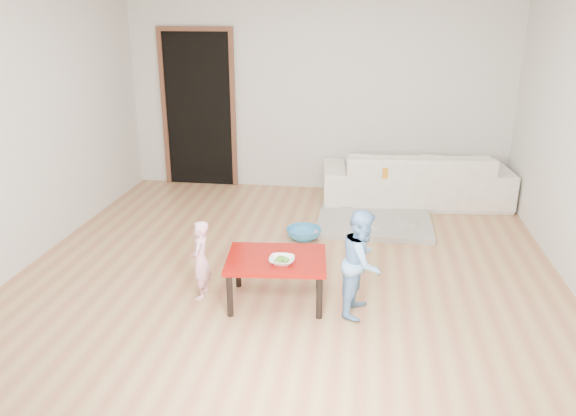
% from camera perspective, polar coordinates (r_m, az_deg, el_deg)
% --- Properties ---
extents(floor, '(5.00, 5.00, 0.01)m').
position_cam_1_polar(floor, '(5.43, 0.30, -5.76)').
color(floor, '#A46746').
rests_on(floor, ground).
extents(back_wall, '(5.00, 0.02, 2.60)m').
position_cam_1_polar(back_wall, '(7.46, 3.00, 11.69)').
color(back_wall, beige).
rests_on(back_wall, floor).
extents(left_wall, '(0.02, 5.00, 2.60)m').
position_cam_1_polar(left_wall, '(5.89, -24.77, 7.78)').
color(left_wall, beige).
rests_on(left_wall, floor).
extents(doorway, '(1.02, 0.08, 2.11)m').
position_cam_1_polar(doorway, '(7.79, -9.02, 9.77)').
color(doorway, brown).
rests_on(doorway, back_wall).
extents(sofa, '(2.36, 1.11, 0.67)m').
position_cam_1_polar(sofa, '(7.22, 12.77, 3.10)').
color(sofa, white).
rests_on(sofa, floor).
extents(cushion, '(0.59, 0.55, 0.13)m').
position_cam_1_polar(cushion, '(6.94, 10.92, 4.02)').
color(cushion, orange).
rests_on(cushion, sofa).
extents(red_table, '(0.86, 0.68, 0.40)m').
position_cam_1_polar(red_table, '(4.70, -1.17, -7.28)').
color(red_table, maroon).
rests_on(red_table, floor).
extents(bowl, '(0.20, 0.20, 0.05)m').
position_cam_1_polar(bowl, '(4.50, -0.63, -5.36)').
color(bowl, white).
rests_on(bowl, red_table).
extents(broccoli, '(0.12, 0.12, 0.06)m').
position_cam_1_polar(broccoli, '(4.50, -0.63, -5.33)').
color(broccoli, '#2D5919').
rests_on(broccoli, red_table).
extents(child_pink, '(0.18, 0.26, 0.69)m').
position_cam_1_polar(child_pink, '(4.77, -8.90, -5.24)').
color(child_pink, pink).
rests_on(child_pink, floor).
extents(child_blue, '(0.41, 0.49, 0.88)m').
position_cam_1_polar(child_blue, '(4.49, 7.53, -5.49)').
color(child_blue, '#67A3EF').
rests_on(child_blue, floor).
extents(basin, '(0.37, 0.37, 0.12)m').
position_cam_1_polar(basin, '(6.00, 1.61, -2.61)').
color(basin, teal).
rests_on(basin, floor).
extents(blanket, '(1.28, 1.07, 0.06)m').
position_cam_1_polar(blanket, '(6.48, 8.74, -1.38)').
color(blanket, '#ACA498').
rests_on(blanket, floor).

